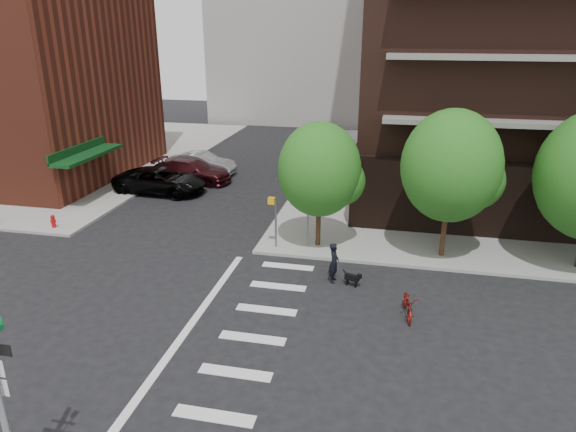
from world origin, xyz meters
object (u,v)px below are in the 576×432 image
traffic_signal (2,404)px  scooter (408,304)px  parked_car_silver (201,163)px  parked_car_black (160,181)px  parked_car_maroon (193,171)px  dog_walker (334,263)px  fire_hydrant (53,220)px

traffic_signal → scooter: (8.87, 10.25, -2.21)m
parked_car_silver → parked_car_black: bearing=171.7°
parked_car_maroon → parked_car_silver: (-0.18, 2.09, 0.04)m
traffic_signal → dog_walker: (5.72, 12.47, -1.80)m
scooter → dog_walker: bearing=137.8°
parked_car_maroon → dog_walker: size_ratio=3.11×
traffic_signal → fire_hydrant: (-10.03, 15.29, -2.15)m
fire_hydrant → parked_car_maroon: 11.06m
traffic_signal → parked_car_silver: 28.48m
traffic_signal → fire_hydrant: 18.42m
parked_car_maroon → scooter: parked_car_maroon is taller
parked_car_silver → scooter: bearing=-136.4°
parked_car_maroon → dog_walker: (11.81, -13.15, 0.09)m
traffic_signal → fire_hydrant: traffic_signal is taller
fire_hydrant → scooter: 19.56m
parked_car_silver → dog_walker: bearing=-139.1°
traffic_signal → parked_car_black: 23.96m
parked_car_maroon → traffic_signal: bearing=-162.6°
fire_hydrant → parked_car_black: (2.79, 7.47, 0.30)m
parked_car_maroon → parked_car_black: bearing=162.2°
traffic_signal → parked_car_silver: size_ratio=1.17×
fire_hydrant → scooter: bearing=-14.9°
dog_walker → traffic_signal: bearing=156.0°
fire_hydrant → parked_car_black: parked_car_black is taller
traffic_signal → dog_walker: 13.84m
parked_car_black → parked_car_silver: size_ratio=1.19×
fire_hydrant → parked_car_silver: (3.76, 12.42, 0.29)m
parked_car_black → traffic_signal: bearing=-159.5°
parked_car_black → parked_car_maroon: parked_car_black is taller
parked_car_black → parked_car_silver: parked_car_black is taller
parked_car_silver → scooter: 23.12m
parked_car_black → parked_car_maroon: size_ratio=1.09×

